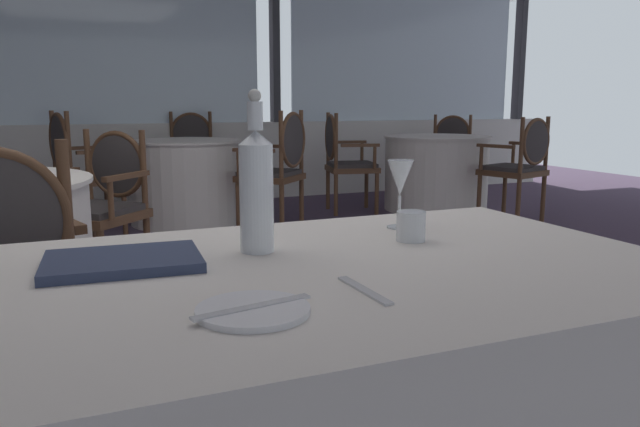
# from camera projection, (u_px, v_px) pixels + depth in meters

# --- Properties ---
(ground_plane) EXTENTS (14.35, 14.35, 0.00)m
(ground_plane) POSITION_uv_depth(u_px,v_px,m) (216.00, 352.00, 2.65)
(ground_plane) COLOR #47384C
(window_wall_far) EXTENTS (10.72, 0.14, 2.71)m
(window_wall_far) POSITION_uv_depth(u_px,v_px,m) (117.00, 101.00, 6.22)
(window_wall_far) COLOR silver
(window_wall_far) RESTS_ON ground_plane
(side_plate) EXTENTS (0.18, 0.18, 0.01)m
(side_plate) POSITION_uv_depth(u_px,v_px,m) (253.00, 310.00, 0.95)
(side_plate) COLOR white
(side_plate) RESTS_ON foreground_table
(butter_knife) EXTENTS (0.20, 0.06, 0.00)m
(butter_knife) POSITION_uv_depth(u_px,v_px,m) (253.00, 307.00, 0.95)
(butter_knife) COLOR silver
(butter_knife) RESTS_ON foreground_table
(dinner_fork) EXTENTS (0.02, 0.17, 0.00)m
(dinner_fork) POSITION_uv_depth(u_px,v_px,m) (364.00, 290.00, 1.06)
(dinner_fork) COLOR silver
(dinner_fork) RESTS_ON foreground_table
(water_bottle) EXTENTS (0.07, 0.07, 0.35)m
(water_bottle) POSITION_uv_depth(u_px,v_px,m) (256.00, 187.00, 1.33)
(water_bottle) COLOR white
(water_bottle) RESTS_ON foreground_table
(wine_glass) EXTENTS (0.07, 0.07, 0.18)m
(wine_glass) POSITION_uv_depth(u_px,v_px,m) (400.00, 180.00, 1.58)
(wine_glass) COLOR white
(wine_glass) RESTS_ON foreground_table
(water_tumbler) EXTENTS (0.07, 0.07, 0.07)m
(water_tumbler) POSITION_uv_depth(u_px,v_px,m) (411.00, 226.00, 1.45)
(water_tumbler) COLOR white
(water_tumbler) RESTS_ON foreground_table
(menu_book) EXTENTS (0.32, 0.24, 0.02)m
(menu_book) POSITION_uv_depth(u_px,v_px,m) (123.00, 261.00, 1.23)
(menu_book) COLOR #2D3856
(menu_book) RESTS_ON foreground_table
(background_table_0) EXTENTS (1.05, 1.05, 0.74)m
(background_table_0) POSITION_uv_depth(u_px,v_px,m) (436.00, 173.00, 6.17)
(background_table_0) COLOR white
(background_table_0) RESTS_ON ground_plane
(dining_chair_0_0) EXTENTS (0.62, 0.58, 0.94)m
(dining_chair_0_0) POSITION_uv_depth(u_px,v_px,m) (521.00, 161.00, 5.42)
(dining_chair_0_0) COLOR brown
(dining_chair_0_0) RESTS_ON ground_plane
(dining_chair_0_1) EXTENTS (0.66, 0.66, 0.93)m
(dining_chair_0_1) POSITION_uv_depth(u_px,v_px,m) (450.00, 148.00, 7.02)
(dining_chair_0_1) COLOR brown
(dining_chair_0_1) RESTS_ON ground_plane
(dining_chair_0_2) EXTENTS (0.55, 0.60, 0.97)m
(dining_chair_0_2) POSITION_uv_depth(u_px,v_px,m) (343.00, 155.00, 5.97)
(dining_chair_0_2) COLOR brown
(dining_chair_0_2) RESTS_ON ground_plane
(dining_chair_1_0) EXTENTS (0.66, 0.66, 0.91)m
(dining_chair_1_0) POSITION_uv_depth(u_px,v_px,m) (104.00, 195.00, 3.57)
(dining_chair_1_0) COLOR brown
(dining_chair_1_0) RESTS_ON ground_plane
(background_table_2) EXTENTS (1.00, 1.00, 0.74)m
(background_table_2) POSITION_uv_depth(u_px,v_px,m) (186.00, 181.00, 5.49)
(background_table_2) COLOR white
(background_table_2) RESTS_ON ground_plane
(dining_chair_2_0) EXTENTS (0.66, 0.66, 1.00)m
(dining_chair_2_0) POSITION_uv_depth(u_px,v_px,m) (280.00, 161.00, 5.11)
(dining_chair_2_0) COLOR brown
(dining_chair_2_0) RESTS_ON ground_plane
(dining_chair_2_1) EXTENTS (0.61, 0.56, 0.97)m
(dining_chair_2_1) POSITION_uv_depth(u_px,v_px,m) (191.00, 151.00, 6.36)
(dining_chair_2_1) COLOR brown
(dining_chair_2_1) RESTS_ON ground_plane
(dining_chair_2_2) EXTENTS (0.57, 0.61, 1.00)m
(dining_chair_2_2) POSITION_uv_depth(u_px,v_px,m) (76.00, 164.00, 4.88)
(dining_chair_2_2) COLOR brown
(dining_chair_2_2) RESTS_ON ground_plane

